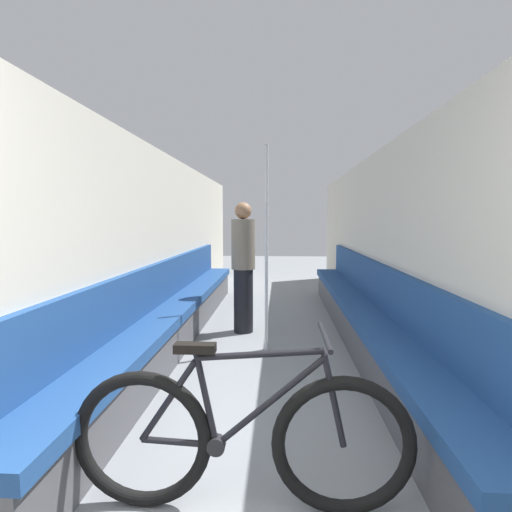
{
  "coord_description": "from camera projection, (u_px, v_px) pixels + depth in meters",
  "views": [
    {
      "loc": [
        0.13,
        -0.46,
        1.44
      ],
      "look_at": [
        -0.09,
        3.13,
        1.1
      ],
      "focal_mm": 28.0,
      "sensor_mm": 36.0,
      "label": 1
    }
  ],
  "objects": [
    {
      "name": "wall_right",
      "position": [
        392.0,
        249.0,
        4.25
      ],
      "size": [
        0.1,
        10.91,
        2.25
      ],
      "primitive_type": "cube",
      "color": "beige",
      "rests_on": "ground"
    },
    {
      "name": "grab_pole_near",
      "position": [
        267.0,
        252.0,
        4.31
      ],
      "size": [
        0.08,
        0.08,
        2.23
      ],
      "color": "gray",
      "rests_on": "ground"
    },
    {
      "name": "bench_seat_row_right",
      "position": [
        364.0,
        318.0,
        4.52
      ],
      "size": [
        0.43,
        6.28,
        0.95
      ],
      "color": "#4C4C51",
      "rests_on": "ground"
    },
    {
      "name": "bench_seat_row_left",
      "position": [
        175.0,
        315.0,
        4.65
      ],
      "size": [
        0.43,
        6.28,
        0.95
      ],
      "color": "#4C4C51",
      "rests_on": "ground"
    },
    {
      "name": "passenger_standing",
      "position": [
        243.0,
        266.0,
        5.04
      ],
      "size": [
        0.3,
        0.3,
        1.65
      ],
      "rotation": [
        0.0,
        0.0,
        -2.8
      ],
      "color": "black",
      "rests_on": "ground"
    },
    {
      "name": "bicycle",
      "position": [
        241.0,
        439.0,
        1.95
      ],
      "size": [
        1.69,
        0.46,
        0.9
      ],
      "rotation": [
        0.0,
        0.0,
        0.2
      ],
      "color": "black",
      "rests_on": "ground"
    },
    {
      "name": "wall_left",
      "position": [
        148.0,
        248.0,
        4.41
      ],
      "size": [
        0.1,
        10.91,
        2.25
      ],
      "primitive_type": "cube",
      "color": "beige",
      "rests_on": "ground"
    }
  ]
}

